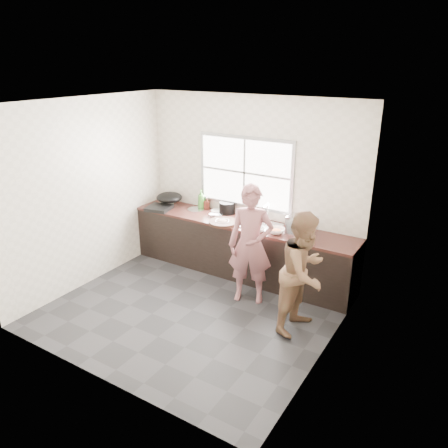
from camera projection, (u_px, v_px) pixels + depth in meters
The scene contains 30 objects.
floor at pixel (192, 310), 5.87m from camera, with size 3.60×3.20×0.01m, color #2B2B2E.
ceiling at pixel (186, 102), 4.91m from camera, with size 3.60×3.20×0.01m, color silver.
wall_back at pixel (251, 186), 6.67m from camera, with size 3.60×0.01×2.70m, color silver.
wall_left at pixel (88, 193), 6.28m from camera, with size 0.01×3.20×2.70m, color beige.
wall_right at pixel (331, 247), 4.50m from camera, with size 0.01×3.20×2.70m, color beige.
wall_front at pixel (89, 264), 4.12m from camera, with size 3.60×0.01×2.70m, color beige.
cabinet at pixel (240, 249), 6.75m from camera, with size 3.60×0.62×0.82m, color black.
countertop at pixel (241, 223), 6.60m from camera, with size 3.60×0.64×0.04m, color #3C1E18.
sink at pixel (261, 226), 6.42m from camera, with size 0.55×0.45×0.02m, color silver.
faucet at pixel (268, 213), 6.52m from camera, with size 0.02×0.02×0.30m, color silver.
window_frame at pixel (245, 172), 6.63m from camera, with size 1.60×0.05×1.10m, color #9EA0A5.
window_glazing at pixel (245, 173), 6.61m from camera, with size 1.50×0.01×1.00m, color white.
woman at pixel (251, 248), 5.87m from camera, with size 0.57×0.37×1.55m, color #A36265.
person_side at pixel (304, 272), 5.23m from camera, with size 0.75×0.58×1.53m, color brown.
cutting_board at pixel (223, 222), 6.50m from camera, with size 0.44×0.44×0.04m, color black.
cleaver at pixel (216, 214), 6.78m from camera, with size 0.21×0.10×0.01m, color silver.
bowl_mince at pixel (222, 222), 6.51m from camera, with size 0.21×0.21×0.05m, color white.
bowl_crabs at pixel (276, 231), 6.15m from camera, with size 0.20×0.20×0.06m, color white.
bowl_held at pixel (259, 229), 6.21m from camera, with size 0.22×0.22×0.07m, color silver.
black_pot at pixel (227, 208), 6.93m from camera, with size 0.25×0.25×0.18m, color black.
plate_food at pixel (218, 211), 7.04m from camera, with size 0.22×0.22×0.02m, color white.
bottle_green at pixel (201, 199), 7.15m from camera, with size 0.12×0.12×0.31m, color #397D29.
bottle_brown_tall at pixel (207, 204), 7.12m from camera, with size 0.08×0.08×0.18m, color #3E170F.
bottle_brown_short at pixel (224, 208), 6.96m from camera, with size 0.12×0.12×0.16m, color #3E260F.
glass_jar at pixel (206, 206), 7.15m from camera, with size 0.06×0.06×0.09m, color #BABDC0.
burner at pixel (159, 208), 7.11m from camera, with size 0.37×0.37×0.05m, color black.
wok at pixel (169, 197), 7.28m from camera, with size 0.43×0.43×0.16m, color black.
dish_rack at pixel (302, 227), 6.00m from camera, with size 0.39×0.27×0.29m, color silver.
pot_lid_left at pixel (166, 204), 7.37m from camera, with size 0.27×0.27×0.01m, color #B5B8BD.
pot_lid_right at pixel (196, 209), 7.11m from camera, with size 0.27×0.27×0.01m, color silver.
Camera 1 is at (3.04, -4.09, 3.16)m, focal length 35.00 mm.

